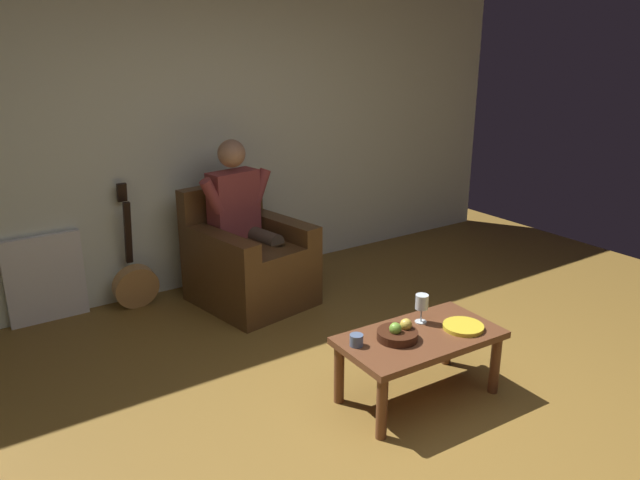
{
  "coord_description": "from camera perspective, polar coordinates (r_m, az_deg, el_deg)",
  "views": [
    {
      "loc": [
        1.97,
        1.8,
        2.03
      ],
      "look_at": [
        -0.29,
        -1.52,
        0.69
      ],
      "focal_mm": 34.72,
      "sensor_mm": 36.0,
      "label": 1
    }
  ],
  "objects": [
    {
      "name": "ground_plane",
      "position": [
        3.35,
        11.21,
        -19.2
      ],
      "size": [
        7.26,
        7.26,
        0.0
      ],
      "primitive_type": "plane",
      "color": "brown"
    },
    {
      "name": "wall_back",
      "position": [
        5.11,
        -11.55,
        11.02
      ],
      "size": [
        6.45,
        0.06,
        2.8
      ],
      "primitive_type": "cube",
      "color": "silver",
      "rests_on": "ground"
    },
    {
      "name": "armchair",
      "position": [
        4.89,
        -6.66,
        -2.07
      ],
      "size": [
        0.87,
        0.95,
        0.9
      ],
      "rotation": [
        0.0,
        0.0,
        0.16
      ],
      "color": "#4F331A",
      "rests_on": "ground"
    },
    {
      "name": "person_seated",
      "position": [
        4.82,
        -7.2,
        2.17
      ],
      "size": [
        0.66,
        0.59,
        1.27
      ],
      "rotation": [
        0.0,
        0.0,
        0.16
      ],
      "color": "brown",
      "rests_on": "ground"
    },
    {
      "name": "coffee_table",
      "position": [
        3.63,
        9.16,
        -9.5
      ],
      "size": [
        0.95,
        0.54,
        0.41
      ],
      "rotation": [
        0.0,
        0.0,
        -0.04
      ],
      "color": "brown",
      "rests_on": "ground"
    },
    {
      "name": "guitar",
      "position": [
        5.0,
        -16.68,
        -3.66
      ],
      "size": [
        0.34,
        0.21,
        0.97
      ],
      "color": "#B38148",
      "rests_on": "ground"
    },
    {
      "name": "radiator",
      "position": [
        4.95,
        -24.0,
        -3.28
      ],
      "size": [
        0.55,
        0.06,
        0.66
      ],
      "primitive_type": "cube",
      "color": "white",
      "rests_on": "ground"
    },
    {
      "name": "wine_glass_near",
      "position": [
        3.69,
        9.36,
        -5.81
      ],
      "size": [
        0.08,
        0.08,
        0.18
      ],
      "color": "silver",
      "rests_on": "coffee_table"
    },
    {
      "name": "fruit_bowl",
      "position": [
        3.52,
        7.21,
        -8.53
      ],
      "size": [
        0.23,
        0.23,
        0.11
      ],
      "color": "#3A1C0F",
      "rests_on": "coffee_table"
    },
    {
      "name": "decorative_dish",
      "position": [
        3.71,
        13.06,
        -7.79
      ],
      "size": [
        0.24,
        0.24,
        0.02
      ],
      "primitive_type": "cylinder",
      "color": "gold",
      "rests_on": "coffee_table"
    },
    {
      "name": "candle_jar",
      "position": [
        3.43,
        3.38,
        -9.2
      ],
      "size": [
        0.08,
        0.08,
        0.07
      ],
      "primitive_type": "cylinder",
      "color": "slate",
      "rests_on": "coffee_table"
    }
  ]
}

